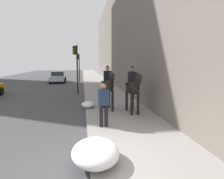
# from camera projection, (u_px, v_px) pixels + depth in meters

# --- Properties ---
(sidewalk_slab) EXTENTS (120.00, 3.37, 0.12)m
(sidewalk_slab) POSITION_uv_depth(u_px,v_px,m) (153.00, 160.00, 5.18)
(sidewalk_slab) COLOR gray
(sidewalk_slab) RESTS_ON ground
(mounted_horse_near) EXTENTS (2.15, 0.66, 2.35)m
(mounted_horse_near) POSITION_uv_depth(u_px,v_px,m) (108.00, 85.00, 10.21)
(mounted_horse_near) COLOR black
(mounted_horse_near) RESTS_ON sidewalk_slab
(mounted_horse_far) EXTENTS (2.15, 0.62, 2.33)m
(mounted_horse_far) POSITION_uv_depth(u_px,v_px,m) (133.00, 87.00, 9.58)
(mounted_horse_far) COLOR black
(mounted_horse_far) RESTS_ON sidewalk_slab
(pedestrian_greeting) EXTENTS (0.29, 0.42, 1.70)m
(pedestrian_greeting) POSITION_uv_depth(u_px,v_px,m) (104.00, 102.00, 7.55)
(pedestrian_greeting) COLOR black
(pedestrian_greeting) RESTS_ON sidewalk_slab
(car_near_lane) EXTENTS (4.45, 2.07, 1.44)m
(car_near_lane) POSITION_uv_depth(u_px,v_px,m) (58.00, 77.00, 25.32)
(car_near_lane) COLOR #B7BABF
(car_near_lane) RESTS_ON ground
(traffic_light_near_curb) EXTENTS (0.20, 0.44, 3.97)m
(traffic_light_near_curb) POSITION_uv_depth(u_px,v_px,m) (76.00, 62.00, 15.82)
(traffic_light_near_curb) COLOR black
(traffic_light_near_curb) RESTS_ON ground
(traffic_light_far_curb) EXTENTS (0.20, 0.44, 3.71)m
(traffic_light_far_curb) POSITION_uv_depth(u_px,v_px,m) (79.00, 63.00, 25.79)
(traffic_light_far_curb) COLOR black
(traffic_light_far_curb) RESTS_ON ground
(snow_pile_near) EXTENTS (1.55, 1.20, 0.54)m
(snow_pile_near) POSITION_uv_depth(u_px,v_px,m) (95.00, 152.00, 4.90)
(snow_pile_near) COLOR white
(snow_pile_near) RESTS_ON sidewalk_slab
(snow_pile_far) EXTENTS (0.95, 0.73, 0.33)m
(snow_pile_far) POSITION_uv_depth(u_px,v_px,m) (88.00, 104.00, 10.93)
(snow_pile_far) COLOR white
(snow_pile_far) RESTS_ON sidewalk_slab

